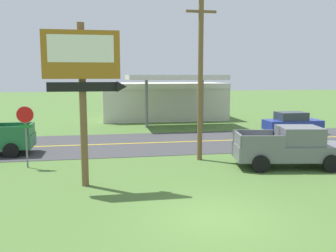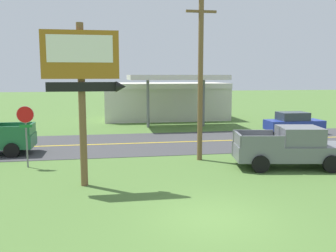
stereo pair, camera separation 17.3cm
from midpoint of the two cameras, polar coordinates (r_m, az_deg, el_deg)
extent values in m
plane|color=#4C7033|center=(11.84, 6.69, -13.99)|extent=(180.00, 180.00, 0.00)
cube|color=#3D3D3F|center=(24.13, -2.32, -2.61)|extent=(140.00, 8.00, 0.02)
cube|color=gold|center=(24.12, -2.32, -2.58)|extent=(126.00, 0.20, 0.01)
cylinder|color=brown|center=(14.81, -13.29, 2.96)|extent=(0.28, 0.28, 6.37)
cube|color=#996019|center=(14.60, -13.57, 10.65)|extent=(2.91, 0.16, 1.82)
cube|color=white|center=(14.52, -13.62, 11.52)|extent=(2.44, 0.03, 1.02)
cube|color=black|center=(14.59, -13.42, 5.89)|extent=(2.62, 0.12, 0.36)
cone|color=black|center=(14.58, -7.46, 6.04)|extent=(0.40, 0.44, 0.44)
cylinder|color=slate|center=(18.85, -21.20, -2.74)|extent=(0.08, 0.08, 2.20)
cylinder|color=red|center=(18.62, -21.44, 1.63)|extent=(0.76, 0.03, 0.76)
cylinder|color=white|center=(18.64, -21.43, 1.64)|extent=(0.80, 0.01, 0.80)
cube|color=#19722D|center=(18.68, -21.35, -0.05)|extent=(0.56, 0.03, 0.14)
cylinder|color=brown|center=(19.00, 4.76, 7.88)|extent=(0.26, 0.26, 8.82)
cube|color=brown|center=(19.25, 4.87, 17.18)|extent=(1.55, 0.12, 0.12)
cube|color=beige|center=(37.33, -0.90, 3.89)|extent=(12.00, 6.00, 3.60)
cube|color=silver|center=(34.25, -0.07, 6.13)|extent=(12.00, 0.12, 0.50)
cube|color=silver|center=(31.33, 0.89, 7.52)|extent=(8.00, 5.00, 0.40)
cylinder|color=slate|center=(31.04, -3.47, 3.62)|extent=(0.24, 0.24, 4.20)
cylinder|color=slate|center=(31.97, 5.12, 3.73)|extent=(0.24, 0.24, 4.20)
cube|color=slate|center=(18.66, 17.92, -3.76)|extent=(5.46, 2.81, 0.72)
cube|color=slate|center=(18.68, 19.33, -1.38)|extent=(2.18, 2.09, 0.84)
cube|color=#28333D|center=(19.00, 21.86, -1.35)|extent=(0.38, 1.65, 0.71)
cube|color=slate|center=(19.00, 12.76, -1.40)|extent=(1.94, 0.45, 0.56)
cube|color=slate|center=(17.24, 14.16, -2.38)|extent=(1.94, 0.45, 0.56)
cube|color=slate|center=(17.91, 10.40, -1.89)|extent=(0.43, 1.87, 0.56)
cylinder|color=black|center=(20.19, 21.35, -4.10)|extent=(0.84, 0.41, 0.80)
cylinder|color=black|center=(18.43, 23.62, -5.33)|extent=(0.84, 0.41, 0.80)
cylinder|color=black|center=(19.22, 12.38, -4.32)|extent=(0.84, 0.41, 0.80)
cylinder|color=black|center=(17.37, 13.82, -5.67)|extent=(0.84, 0.41, 0.80)
cube|color=#1E6038|center=(21.38, -23.59, -0.85)|extent=(1.95, 0.12, 0.56)
cube|color=#1E6038|center=(23.16, -22.55, -0.17)|extent=(1.95, 0.12, 0.56)
cube|color=#1E6038|center=(22.07, -20.58, -0.44)|extent=(0.12, 1.88, 0.56)
cylinder|color=black|center=(21.47, -23.25, -3.51)|extent=(0.80, 0.28, 0.80)
cylinder|color=black|center=(23.35, -22.19, -2.57)|extent=(0.80, 0.28, 0.80)
cube|color=#233893|center=(29.36, 18.48, 0.20)|extent=(4.20, 1.76, 0.72)
cube|color=#2D3842|center=(29.21, 18.28, 1.47)|extent=(2.10, 1.56, 0.60)
cylinder|color=black|center=(30.80, 19.80, -0.20)|extent=(0.64, 0.24, 0.64)
cylinder|color=black|center=(29.31, 21.51, -0.67)|extent=(0.64, 0.24, 0.64)
cylinder|color=black|center=(29.59, 15.42, -0.33)|extent=(0.64, 0.24, 0.64)
cylinder|color=black|center=(28.03, 16.97, -0.83)|extent=(0.64, 0.24, 0.64)
camera|label=1|loc=(0.09, -90.26, -0.04)|focal=39.56mm
camera|label=2|loc=(0.09, 89.74, 0.04)|focal=39.56mm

